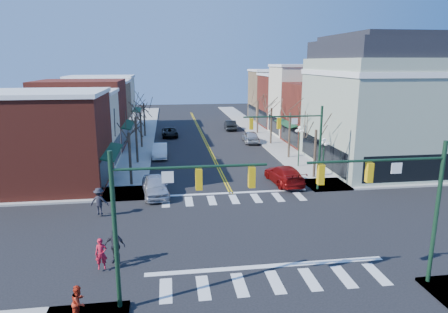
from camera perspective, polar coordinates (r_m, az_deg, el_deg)
name	(u,v)px	position (r m, az deg, el deg)	size (l,w,h in m)	color
ground	(250,231)	(26.31, 3.73, -10.59)	(160.00, 160.00, 0.00)	black
sidewalk_left	(135,161)	(44.94, -12.59, -0.59)	(3.50, 70.00, 0.15)	#9E9B93
sidewalk_right	(289,156)	(46.86, 9.25, 0.13)	(3.50, 70.00, 0.15)	#9E9B93
bldg_left_brick_a	(45,142)	(37.38, -24.20, 1.91)	(10.00, 8.50, 8.00)	maroon
bldg_left_stucco_a	(67,130)	(44.81, -21.52, 3.55)	(10.00, 7.00, 7.50)	beige
bldg_left_brick_b	(82,115)	(52.47, -19.61, 5.57)	(10.00, 9.00, 8.50)	maroon
bldg_left_tan	(94,110)	(60.56, -18.09, 6.30)	(10.00, 7.50, 7.80)	#947751
bldg_left_stucco_b	(102,103)	(68.14, -17.02, 7.27)	(10.00, 8.00, 8.20)	beige
bldg_right_brick_a	(327,115)	(53.79, 14.51, 5.83)	(10.00, 8.50, 8.00)	maroon
bldg_right_stucco	(307,101)	(60.87, 11.78, 7.75)	(10.00, 7.00, 10.00)	beige
bldg_right_brick_b	(292,101)	(68.01, 9.62, 7.77)	(10.00, 8.00, 8.50)	maroon
bldg_right_tan	(278,96)	(75.62, 7.79, 8.58)	(10.00, 8.00, 9.00)	#947751
victorian_corner	(381,102)	(43.88, 21.54, 7.20)	(12.25, 14.25, 13.30)	#919F89
traffic_mast_near_left	(159,207)	(17.19, -9.33, -7.12)	(6.60, 0.28, 7.20)	#14331E
traffic_mast_near_right	(402,195)	(20.19, 24.12, -5.03)	(6.60, 0.28, 7.20)	#14331E
traffic_mast_far_right	(299,137)	(33.22, 10.65, 2.80)	(6.60, 0.28, 7.20)	#14331E
lamppost_corner	(324,153)	(35.49, 14.03, 0.42)	(0.36, 0.36, 4.33)	#14331E
lamppost_midblock	(299,139)	(41.45, 10.70, 2.42)	(0.36, 0.36, 4.33)	#14331E
tree_left_a	(130,160)	(35.66, -13.26, -0.44)	(0.24, 0.24, 4.76)	#382B21
tree_left_b	(137,141)	(43.42, -12.38, 2.24)	(0.24, 0.24, 5.04)	#382B21
tree_left_c	(141,130)	(51.32, -11.75, 3.68)	(0.24, 0.24, 4.55)	#382B21
tree_left_d	(144,120)	(59.19, -11.31, 5.13)	(0.24, 0.24, 4.90)	#382B21
tree_right_a	(315,154)	(37.97, 12.86, 0.31)	(0.24, 0.24, 4.62)	#382B21
tree_right_b	(289,136)	(45.32, 9.32, 2.92)	(0.24, 0.24, 5.18)	#382B21
tree_right_c	(271,126)	(52.92, 6.75, 4.31)	(0.24, 0.24, 4.83)	#382B21
tree_right_d	(258,118)	(60.60, 4.83, 5.57)	(0.24, 0.24, 4.97)	#382B21
car_left_near	(155,186)	(33.04, -9.83, -4.16)	(1.96, 4.87, 1.66)	silver
car_left_mid	(160,151)	(46.17, -9.15, 0.82)	(1.63, 4.68, 1.54)	white
car_left_far	(170,132)	(58.78, -7.75, 3.45)	(2.20, 4.77, 1.33)	black
car_right_near	(284,175)	(36.17, 8.61, -2.59)	(2.29, 5.64, 1.64)	maroon
car_right_mid	(251,137)	(53.99, 3.82, 2.83)	(1.94, 4.82, 1.64)	#B4B5B9
car_right_far	(230,125)	(64.28, 0.89, 4.51)	(1.63, 4.66, 1.54)	black
pedestrian_red_a	(101,254)	(22.20, -17.14, -13.15)	(0.61, 0.40, 1.67)	#B81329
pedestrian_red_b	(79,302)	(18.70, -20.03, -18.98)	(0.74, 0.58, 1.53)	red
pedestrian_dark_a	(115,245)	(22.62, -15.32, -12.16)	(1.12, 0.47, 1.91)	#22212A
pedestrian_dark_b	(99,201)	(29.53, -17.39, -6.12)	(1.27, 0.73, 1.96)	black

